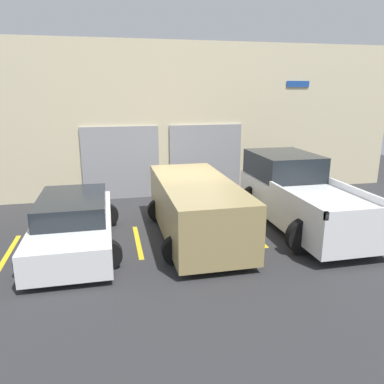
{
  "coord_description": "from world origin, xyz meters",
  "views": [
    {
      "loc": [
        -2.13,
        -10.26,
        3.75
      ],
      "look_at": [
        0.0,
        -0.73,
        1.1
      ],
      "focal_mm": 35.0,
      "sensor_mm": 36.0,
      "label": 1
    }
  ],
  "objects": [
    {
      "name": "parking_stripe_right",
      "position": [
        4.62,
        -1.23,
        0.0
      ],
      "size": [
        0.12,
        2.2,
        0.01
      ],
      "primitive_type": "cube",
      "color": "gold",
      "rests_on": "ground"
    },
    {
      "name": "pickup_truck",
      "position": [
        3.08,
        -0.92,
        0.89
      ],
      "size": [
        2.56,
        5.1,
        1.91
      ],
      "color": "white",
      "rests_on": "ground"
    },
    {
      "name": "ground_plane",
      "position": [
        0.0,
        0.0,
        0.0
      ],
      "size": [
        28.0,
        28.0,
        0.0
      ],
      "primitive_type": "plane",
      "color": "#2D2D30"
    },
    {
      "name": "sedan_side",
      "position": [
        0.0,
        -1.23,
        0.82
      ],
      "size": [
        2.25,
        4.72,
        1.52
      ],
      "color": "#9E8956",
      "rests_on": "ground"
    },
    {
      "name": "parking_stripe_left",
      "position": [
        -1.54,
        -1.23,
        0.0
      ],
      "size": [
        0.12,
        2.2,
        0.01
      ],
      "primitive_type": "cube",
      "color": "gold",
      "rests_on": "ground"
    },
    {
      "name": "shophouse_building",
      "position": [
        -0.0,
        3.29,
        2.68
      ],
      "size": [
        17.68,
        0.68,
        5.42
      ],
      "color": "beige",
      "rests_on": "ground"
    },
    {
      "name": "parking_stripe_far_left",
      "position": [
        -4.62,
        -1.23,
        0.0
      ],
      "size": [
        0.12,
        2.2,
        0.01
      ],
      "primitive_type": "cube",
      "color": "gold",
      "rests_on": "ground"
    },
    {
      "name": "sedan_white",
      "position": [
        -3.08,
        -1.2,
        0.6
      ],
      "size": [
        2.22,
        4.41,
        1.27
      ],
      "color": "white",
      "rests_on": "ground"
    },
    {
      "name": "parking_stripe_centre",
      "position": [
        1.54,
        -1.23,
        0.0
      ],
      "size": [
        0.12,
        2.2,
        0.01
      ],
      "primitive_type": "cube",
      "color": "gold",
      "rests_on": "ground"
    }
  ]
}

